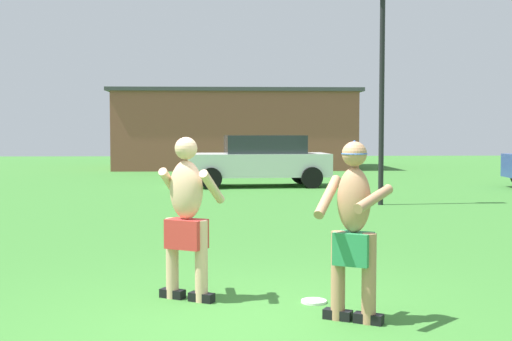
# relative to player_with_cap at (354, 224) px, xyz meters

# --- Properties ---
(ground_plane) EXTENTS (80.00, 80.00, 0.00)m
(ground_plane) POSITION_rel_player_with_cap_xyz_m (-0.94, 0.04, -0.89)
(ground_plane) COLOR #38752D
(player_with_cap) EXTENTS (0.75, 0.70, 1.64)m
(player_with_cap) POSITION_rel_player_with_cap_xyz_m (0.00, 0.00, 0.00)
(player_with_cap) COLOR black
(player_with_cap) RESTS_ON ground_plane
(player_in_red) EXTENTS (0.69, 0.77, 1.66)m
(player_in_red) POSITION_rel_player_with_cap_xyz_m (-1.54, 0.88, -0.01)
(player_in_red) COLOR black
(player_in_red) RESTS_ON ground_plane
(frisbee) EXTENTS (0.26, 0.26, 0.03)m
(frisbee) POSITION_rel_player_with_cap_xyz_m (-0.26, 0.70, -0.88)
(frisbee) COLOR white
(frisbee) RESTS_ON ground_plane
(car_white_far_end) EXTENTS (4.42, 2.28, 1.58)m
(car_white_far_end) POSITION_rel_player_with_cap_xyz_m (-0.05, 14.99, -0.07)
(car_white_far_end) COLOR white
(car_white_far_end) RESTS_ON ground_plane
(lamp_post) EXTENTS (0.60, 0.24, 5.22)m
(lamp_post) POSITION_rel_player_with_cap_xyz_m (2.48, 9.61, 2.35)
(lamp_post) COLOR black
(lamp_post) RESTS_ON ground_plane
(outbuilding_behind_lot) EXTENTS (10.93, 5.95, 3.55)m
(outbuilding_behind_lot) POSITION_rel_player_with_cap_xyz_m (-0.66, 25.66, 0.89)
(outbuilding_behind_lot) COLOR brown
(outbuilding_behind_lot) RESTS_ON ground_plane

